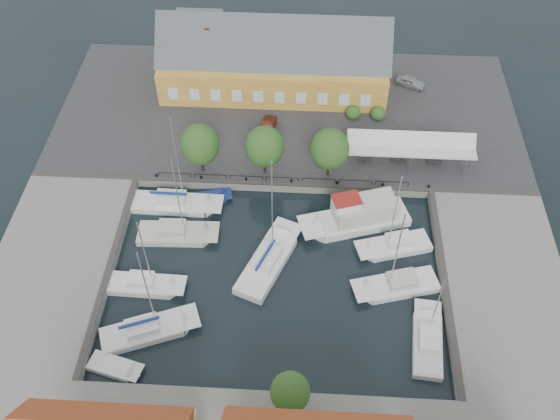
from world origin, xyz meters
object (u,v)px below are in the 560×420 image
at_px(east_boat_a, 395,247).
at_px(west_boat_d, 148,331).
at_px(warehouse, 269,61).
at_px(tent_canopy, 411,145).
at_px(west_boat_c, 146,286).
at_px(east_boat_c, 427,342).
at_px(launch_sw, 115,368).
at_px(west_boat_a, 176,204).
at_px(car_red, 267,128).
at_px(car_silver, 411,82).
at_px(east_boat_b, 397,286).
at_px(center_sailboat, 268,262).
at_px(launch_nw, 211,198).
at_px(trawler, 359,217).
at_px(west_boat_b, 176,234).

bearing_deg(east_boat_a, west_boat_d, -154.28).
distance_m(warehouse, tent_canopy, 21.63).
bearing_deg(west_boat_c, east_boat_c, -9.88).
relative_size(tent_canopy, launch_sw, 2.70).
height_order(west_boat_a, west_boat_d, west_boat_a).
relative_size(west_boat_a, west_boat_c, 1.25).
height_order(warehouse, launch_sw, warehouse).
height_order(tent_canopy, east_boat_a, east_boat_a).
distance_m(car_red, west_boat_c, 24.61).
bearing_deg(west_boat_c, warehouse, 72.73).
height_order(tent_canopy, west_boat_a, west_boat_a).
distance_m(warehouse, car_silver, 18.30).
bearing_deg(car_red, west_boat_a, -116.43).
distance_m(east_boat_b, launch_sw, 27.27).
bearing_deg(car_silver, car_red, 143.58).
height_order(center_sailboat, east_boat_a, center_sailboat).
bearing_deg(east_boat_b, east_boat_c, -69.12).
bearing_deg(east_boat_b, west_boat_a, 157.90).
distance_m(car_silver, launch_nw, 30.88).
bearing_deg(car_silver, tent_canopy, -161.73).
distance_m(car_silver, car_red, 20.37).
xyz_separation_m(trawler, launch_nw, (-15.97, 2.63, -0.93)).
bearing_deg(east_boat_a, east_boat_b, -91.04).
relative_size(tent_canopy, trawler, 1.16).
bearing_deg(east_boat_a, car_silver, 82.24).
xyz_separation_m(car_red, west_boat_a, (-9.16, -11.57, -1.41)).
height_order(car_red, east_boat_c, east_boat_c).
relative_size(warehouse, tent_canopy, 2.04).
xyz_separation_m(car_red, west_boat_c, (-10.24, -22.34, -1.42)).
relative_size(tent_canopy, east_boat_b, 1.21).
distance_m(warehouse, launch_sw, 42.20).
height_order(trawler, west_boat_b, west_boat_b).
relative_size(car_silver, launch_sw, 0.74).
distance_m(east_boat_a, launch_nw, 20.48).
height_order(car_silver, east_boat_c, east_boat_c).
distance_m(east_boat_a, launch_sw, 29.50).
distance_m(trawler, west_boat_a, 19.73).
bearing_deg(east_boat_c, west_boat_c, 170.12).
bearing_deg(warehouse, launch_nw, -104.49).
relative_size(west_boat_d, launch_sw, 2.33).
relative_size(warehouse, west_boat_d, 2.36).
xyz_separation_m(warehouse, west_boat_b, (-8.04, -25.25, -4.17)).
height_order(warehouse, west_boat_c, warehouse).
bearing_deg(car_silver, warehouse, 115.76).
bearing_deg(trawler, car_red, 129.08).
bearing_deg(center_sailboat, warehouse, 93.56).
xyz_separation_m(tent_canopy, west_boat_a, (-25.42, -7.21, -3.41)).
height_order(center_sailboat, west_boat_a, center_sailboat).
relative_size(warehouse, east_boat_b, 2.47).
relative_size(center_sailboat, east_boat_c, 1.34).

